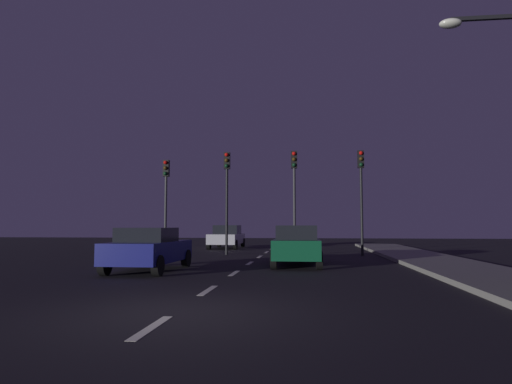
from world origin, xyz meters
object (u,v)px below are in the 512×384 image
object	(u,v)px
traffic_signal_far_right	(361,182)
car_oncoming_far	(227,237)
traffic_signal_center_left	(227,183)
traffic_signal_center_right	(294,183)
traffic_signal_far_left	(166,188)
car_adjacent_lane	(149,249)
car_stopped_ahead	(297,245)

from	to	relation	value
traffic_signal_far_right	car_oncoming_far	distance (m)	10.95
traffic_signal_center_left	traffic_signal_center_right	size ratio (longest dim) A/B	1.00
traffic_signal_far_left	traffic_signal_far_right	world-z (taller)	traffic_signal_far_right
traffic_signal_center_right	traffic_signal_far_right	xyz separation A→B (m)	(3.43, -0.00, -0.02)
traffic_signal_center_right	car_oncoming_far	size ratio (longest dim) A/B	1.25
car_adjacent_lane	car_oncoming_far	xyz separation A→B (m)	(-0.13, 15.20, 0.03)
traffic_signal_far_right	car_stopped_ahead	distance (m)	7.24
traffic_signal_far_left	traffic_signal_center_right	size ratio (longest dim) A/B	0.93
car_stopped_ahead	car_oncoming_far	distance (m)	13.37
traffic_signal_center_right	traffic_signal_far_right	size ratio (longest dim) A/B	1.01
car_oncoming_far	traffic_signal_far_right	bearing A→B (deg)	-38.83
traffic_signal_far_left	car_adjacent_lane	bearing A→B (deg)	-75.11
traffic_signal_center_left	car_adjacent_lane	distance (m)	9.17
car_oncoming_far	traffic_signal_far_left	bearing A→B (deg)	-108.08
traffic_signal_far_right	car_adjacent_lane	bearing A→B (deg)	-133.29
traffic_signal_far_right	car_oncoming_far	xyz separation A→B (m)	(-8.21, 6.61, -2.97)
car_stopped_ahead	car_oncoming_far	world-z (taller)	car_oncoming_far
traffic_signal_far_left	traffic_signal_center_right	bearing A→B (deg)	0.01
traffic_signal_center_right	traffic_signal_far_right	distance (m)	3.43
traffic_signal_center_right	car_stopped_ahead	size ratio (longest dim) A/B	1.18
traffic_signal_center_left	traffic_signal_far_right	world-z (taller)	traffic_signal_center_left
traffic_signal_far_right	car_stopped_ahead	world-z (taller)	traffic_signal_far_right
traffic_signal_far_right	traffic_signal_center_left	bearing A→B (deg)	180.00
car_adjacent_lane	traffic_signal_center_left	bearing A→B (deg)	82.90
car_stopped_ahead	car_adjacent_lane	size ratio (longest dim) A/B	1.11
traffic_signal_far_left	car_oncoming_far	distance (m)	7.48
traffic_signal_center_left	car_adjacent_lane	size ratio (longest dim) A/B	1.32
traffic_signal_center_right	car_adjacent_lane	world-z (taller)	traffic_signal_center_right
traffic_signal_far_left	car_stopped_ahead	xyz separation A→B (m)	(7.18, -5.78, -2.77)
traffic_signal_center_left	car_oncoming_far	size ratio (longest dim) A/B	1.25
traffic_signal_center_left	car_adjacent_lane	bearing A→B (deg)	-97.10
traffic_signal_far_right	car_stopped_ahead	bearing A→B (deg)	-118.91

